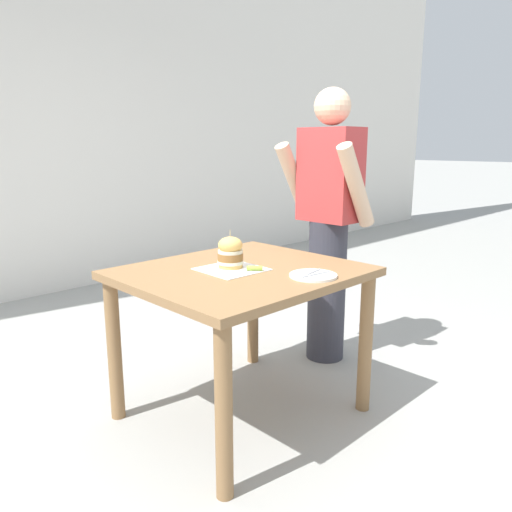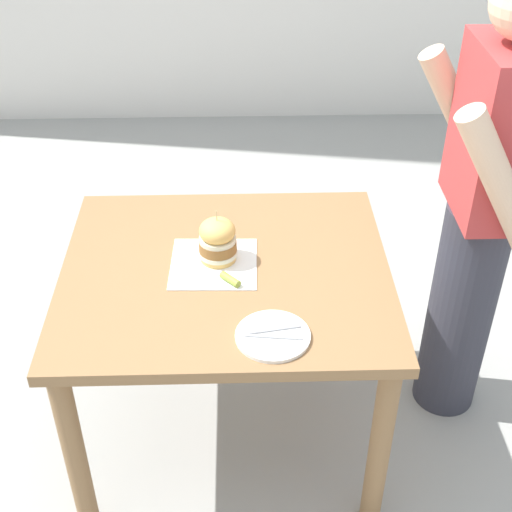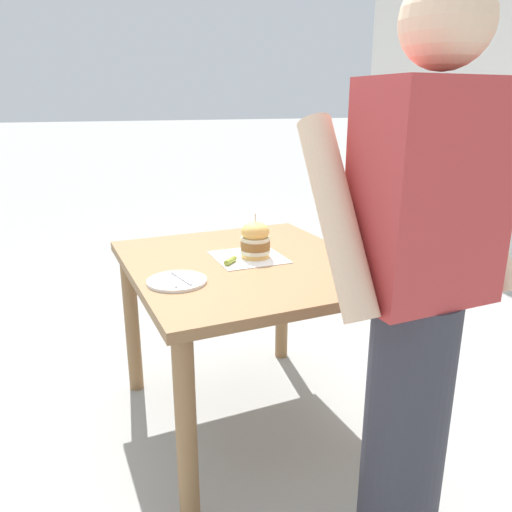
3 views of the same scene
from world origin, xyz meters
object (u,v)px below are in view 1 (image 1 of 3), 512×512
Objects in this scene: diner_across_table at (328,223)px; pickle_spear at (255,268)px; patio_table at (242,293)px; sandwich at (230,252)px; side_plate_with_forks at (313,275)px; parked_car_near_curb at (247,173)px.

pickle_spear is at bearing -75.79° from diner_across_table.
diner_across_table is at bearing 99.06° from patio_table.
sandwich is 0.89m from diner_across_table.
pickle_spear is 0.04× the size of diner_across_table.
side_plate_with_forks is 0.87m from diner_across_table.
patio_table is 4.90× the size of side_plate_with_forks.
pickle_spear is at bearing -154.42° from side_plate_with_forks.
side_plate_with_forks is at bearing 25.58° from pickle_spear.
sandwich reaches higher than side_plate_with_forks.
diner_across_table reaches higher than pickle_spear.
diner_across_table is at bearing 95.53° from sandwich.
patio_table is at bearing -157.45° from side_plate_with_forks.
sandwich is at bearing -84.47° from diner_across_table.
diner_across_table reaches higher than parked_car_near_curb.
patio_table is at bearing -168.53° from pickle_spear.
pickle_spear is 0.88m from diner_across_table.
diner_across_table is (-0.47, 0.72, 0.11)m from side_plate_with_forks.
pickle_spear is at bearing 17.24° from sandwich.
parked_car_near_curb is (-6.54, 6.14, -0.06)m from pickle_spear.
pickle_spear is 0.29m from side_plate_with_forks.
diner_across_table is at bearing 104.21° from pickle_spear.
side_plate_with_forks is 0.13× the size of diner_across_table.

